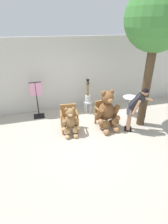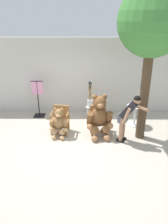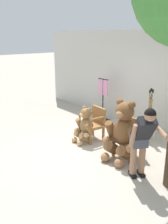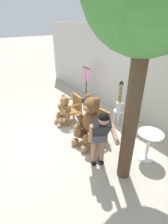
# 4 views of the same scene
# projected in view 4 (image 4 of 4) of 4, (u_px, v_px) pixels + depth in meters

# --- Properties ---
(ground_plane) EXTENTS (60.00, 60.00, 0.00)m
(ground_plane) POSITION_uv_depth(u_px,v_px,m) (66.00, 136.00, 4.95)
(ground_plane) COLOR #B2A899
(back_wall) EXTENTS (10.00, 0.16, 2.80)m
(back_wall) POSITION_uv_depth(u_px,v_px,m) (129.00, 74.00, 5.52)
(back_wall) COLOR beige
(back_wall) RESTS_ON ground
(wooden_chair_left) EXTENTS (0.61, 0.57, 0.86)m
(wooden_chair_left) POSITION_uv_depth(u_px,v_px,m) (72.00, 108.00, 5.48)
(wooden_chair_left) COLOR olive
(wooden_chair_left) RESTS_ON ground
(wooden_chair_right) EXTENTS (0.62, 0.58, 0.86)m
(wooden_chair_right) POSITION_uv_depth(u_px,v_px,m) (97.00, 125.00, 4.62)
(wooden_chair_right) COLOR olive
(wooden_chair_right) RESTS_ON ground
(teddy_bear_large) EXTENTS (0.82, 0.81, 1.35)m
(teddy_bear_large) POSITION_uv_depth(u_px,v_px,m) (90.00, 121.00, 4.38)
(teddy_bear_large) COLOR brown
(teddy_bear_large) RESTS_ON ground
(teddy_bear_small) EXTENTS (0.57, 0.55, 0.94)m
(teddy_bear_small) POSITION_uv_depth(u_px,v_px,m) (64.00, 110.00, 5.34)
(teddy_bear_small) COLOR olive
(teddy_bear_small) RESTS_ON ground
(person_visitor) EXTENTS (0.89, 0.52, 1.49)m
(person_visitor) POSITION_uv_depth(u_px,v_px,m) (100.00, 133.00, 3.53)
(person_visitor) COLOR black
(person_visitor) RESTS_ON ground
(white_stool) EXTENTS (0.34, 0.34, 0.46)m
(white_stool) POSITION_uv_depth(u_px,v_px,m) (119.00, 113.00, 5.39)
(white_stool) COLOR silver
(white_stool) RESTS_ON ground
(brush_bucket) EXTENTS (0.22, 0.22, 0.93)m
(brush_bucket) POSITION_uv_depth(u_px,v_px,m) (120.00, 104.00, 5.25)
(brush_bucket) COLOR silver
(brush_bucket) RESTS_ON white_stool
(round_side_table) EXTENTS (0.56, 0.56, 0.72)m
(round_side_table) POSITION_uv_depth(u_px,v_px,m) (149.00, 143.00, 3.97)
(round_side_table) COLOR white
(round_side_table) RESTS_ON ground
(clothing_display_stand) EXTENTS (0.44, 0.40, 1.36)m
(clothing_display_stand) POSITION_uv_depth(u_px,v_px,m) (86.00, 84.00, 6.66)
(clothing_display_stand) COLOR black
(clothing_display_stand) RESTS_ON ground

